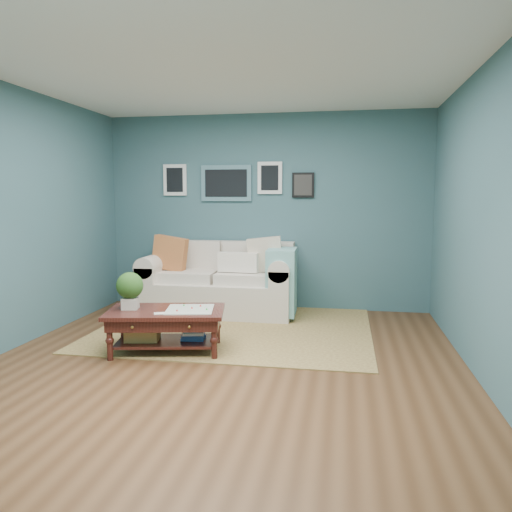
# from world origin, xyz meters

# --- Properties ---
(room_shell) EXTENTS (5.00, 5.02, 2.70)m
(room_shell) POSITION_xyz_m (-0.01, 0.06, 1.36)
(room_shell) COLOR brown
(room_shell) RESTS_ON ground
(area_rug) EXTENTS (3.16, 2.53, 0.01)m
(area_rug) POSITION_xyz_m (-0.16, 1.23, 0.01)
(area_rug) COLOR brown
(area_rug) RESTS_ON ground
(loveseat) EXTENTS (2.06, 0.93, 1.06)m
(loveseat) POSITION_xyz_m (-0.46, 2.03, 0.43)
(loveseat) COLOR white
(loveseat) RESTS_ON ground
(coffee_table) EXTENTS (1.26, 0.89, 0.81)m
(coffee_table) POSITION_xyz_m (-0.71, 0.26, 0.36)
(coffee_table) COLOR black
(coffee_table) RESTS_ON ground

